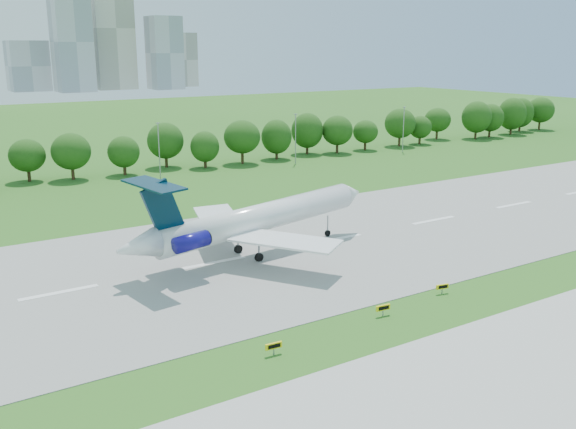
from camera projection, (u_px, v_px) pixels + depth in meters
The scene contains 10 objects.
ground at pixel (325, 331), 64.37m from camera, with size 600.00×600.00×0.00m, color #225717.
runway at pixel (214, 263), 84.76m from camera, with size 400.00×45.00×0.08m, color gray.
taxiway at pixel (460, 415), 49.67m from camera, with size 400.00×23.00×0.08m, color #ADADA8.
tree_line at pixel (76, 150), 137.90m from camera, with size 288.40×8.40×10.40m.
light_poles at pixel (76, 157), 128.40m from camera, with size 175.90×0.25×12.19m.
skyline at pixel (106, 43), 427.56m from camera, with size 127.00×52.00×80.00m.
airliner at pixel (249, 220), 85.86m from camera, with size 40.65×29.35×12.57m.
taxi_sign_left at pixel (274, 346), 59.28m from camera, with size 1.70×0.32×1.19m.
taxi_sign_centre at pixel (383, 308), 67.93m from camera, with size 1.73×0.38×1.21m.
taxi_sign_right at pixel (442, 287), 74.07m from camera, with size 1.62×0.52×1.13m.
Camera 1 is at (-34.96, -48.05, 27.63)m, focal length 40.00 mm.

